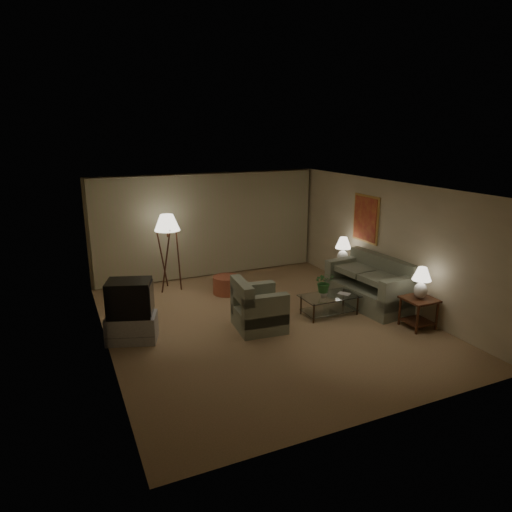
{
  "coord_description": "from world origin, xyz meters",
  "views": [
    {
      "loc": [
        -3.61,
        -7.67,
        3.73
      ],
      "look_at": [
        0.09,
        0.6,
        1.23
      ],
      "focal_mm": 32.0,
      "sensor_mm": 36.0,
      "label": 1
    }
  ],
  "objects_px": {
    "tv_cabinet": "(132,328)",
    "armchair": "(259,309)",
    "side_table_far": "(342,272)",
    "table_lamp_far": "(343,248)",
    "crt_tv": "(130,298)",
    "side_table_near": "(419,307)",
    "table_lamp_near": "(421,280)",
    "coffee_table": "(329,302)",
    "ottoman": "(226,285)",
    "sofa": "(369,287)",
    "floor_lamp": "(168,251)",
    "vase": "(324,293)"
  },
  "relations": [
    {
      "from": "armchair",
      "to": "floor_lamp",
      "type": "xyz_separation_m",
      "value": [
        -1.04,
        2.91,
        0.57
      ]
    },
    {
      "from": "table_lamp_far",
      "to": "ottoman",
      "type": "xyz_separation_m",
      "value": [
        -2.74,
        0.73,
        -0.78
      ]
    },
    {
      "from": "vase",
      "to": "side_table_far",
      "type": "bearing_deg",
      "value": 44.42
    },
    {
      "from": "table_lamp_near",
      "to": "coffee_table",
      "type": "xyz_separation_m",
      "value": [
        -1.23,
        1.25,
        -0.69
      ]
    },
    {
      "from": "coffee_table",
      "to": "vase",
      "type": "xyz_separation_m",
      "value": [
        -0.15,
        0.0,
        0.22
      ]
    },
    {
      "from": "table_lamp_far",
      "to": "crt_tv",
      "type": "bearing_deg",
      "value": -169.91
    },
    {
      "from": "side_table_far",
      "to": "vase",
      "type": "height_order",
      "value": "side_table_far"
    },
    {
      "from": "floor_lamp",
      "to": "vase",
      "type": "relative_size",
      "value": 10.93
    },
    {
      "from": "crt_tv",
      "to": "side_table_far",
      "type": "bearing_deg",
      "value": 28.81
    },
    {
      "from": "coffee_table",
      "to": "table_lamp_near",
      "type": "bearing_deg",
      "value": -45.52
    },
    {
      "from": "side_table_far",
      "to": "armchair",
      "type": "bearing_deg",
      "value": -154.27
    },
    {
      "from": "side_table_far",
      "to": "table_lamp_far",
      "type": "distance_m",
      "value": 0.6
    },
    {
      "from": "tv_cabinet",
      "to": "floor_lamp",
      "type": "bearing_deg",
      "value": 80.75
    },
    {
      "from": "table_lamp_near",
      "to": "ottoman",
      "type": "height_order",
      "value": "table_lamp_near"
    },
    {
      "from": "table_lamp_far",
      "to": "ottoman",
      "type": "height_order",
      "value": "table_lamp_far"
    },
    {
      "from": "table_lamp_near",
      "to": "table_lamp_far",
      "type": "xyz_separation_m",
      "value": [
        0.0,
        2.6,
        0.02
      ]
    },
    {
      "from": "coffee_table",
      "to": "tv_cabinet",
      "type": "bearing_deg",
      "value": 173.9
    },
    {
      "from": "side_table_far",
      "to": "coffee_table",
      "type": "relative_size",
      "value": 0.5
    },
    {
      "from": "side_table_far",
      "to": "table_lamp_near",
      "type": "xyz_separation_m",
      "value": [
        -0.0,
        -2.6,
        0.58
      ]
    },
    {
      "from": "table_lamp_far",
      "to": "tv_cabinet",
      "type": "bearing_deg",
      "value": -169.91
    },
    {
      "from": "side_table_far",
      "to": "ottoman",
      "type": "distance_m",
      "value": 2.84
    },
    {
      "from": "sofa",
      "to": "side_table_far",
      "type": "distance_m",
      "value": 1.26
    },
    {
      "from": "sofa",
      "to": "side_table_far",
      "type": "bearing_deg",
      "value": 167.7
    },
    {
      "from": "coffee_table",
      "to": "ottoman",
      "type": "relative_size",
      "value": 1.91
    },
    {
      "from": "sofa",
      "to": "floor_lamp",
      "type": "distance_m",
      "value": 4.7
    },
    {
      "from": "table_lamp_far",
      "to": "coffee_table",
      "type": "distance_m",
      "value": 1.96
    },
    {
      "from": "table_lamp_near",
      "to": "floor_lamp",
      "type": "height_order",
      "value": "floor_lamp"
    },
    {
      "from": "table_lamp_far",
      "to": "floor_lamp",
      "type": "relative_size",
      "value": 0.36
    },
    {
      "from": "floor_lamp",
      "to": "armchair",
      "type": "bearing_deg",
      "value": -70.26
    },
    {
      "from": "side_table_near",
      "to": "table_lamp_near",
      "type": "bearing_deg",
      "value": 0.0
    },
    {
      "from": "sofa",
      "to": "armchair",
      "type": "bearing_deg",
      "value": -92.86
    },
    {
      "from": "coffee_table",
      "to": "sofa",
      "type": "bearing_deg",
      "value": 5.3
    },
    {
      "from": "table_lamp_far",
      "to": "floor_lamp",
      "type": "bearing_deg",
      "value": 158.46
    },
    {
      "from": "tv_cabinet",
      "to": "floor_lamp",
      "type": "xyz_separation_m",
      "value": [
        1.31,
        2.46,
        0.71
      ]
    },
    {
      "from": "tv_cabinet",
      "to": "armchair",
      "type": "bearing_deg",
      "value": 7.95
    },
    {
      "from": "vase",
      "to": "tv_cabinet",
      "type": "bearing_deg",
      "value": 173.66
    },
    {
      "from": "side_table_near",
      "to": "table_lamp_far",
      "type": "distance_m",
      "value": 2.66
    },
    {
      "from": "crt_tv",
      "to": "floor_lamp",
      "type": "bearing_deg",
      "value": 80.75
    },
    {
      "from": "crt_tv",
      "to": "floor_lamp",
      "type": "relative_size",
      "value": 0.49
    },
    {
      "from": "table_lamp_far",
      "to": "ottoman",
      "type": "bearing_deg",
      "value": 165.06
    },
    {
      "from": "ottoman",
      "to": "table_lamp_near",
      "type": "bearing_deg",
      "value": -50.55
    },
    {
      "from": "tv_cabinet",
      "to": "floor_lamp",
      "type": "height_order",
      "value": "floor_lamp"
    },
    {
      "from": "table_lamp_near",
      "to": "sofa",
      "type": "bearing_deg",
      "value": 96.34
    },
    {
      "from": "crt_tv",
      "to": "armchair",
      "type": "bearing_deg",
      "value": 7.95
    },
    {
      "from": "crt_tv",
      "to": "ottoman",
      "type": "height_order",
      "value": "crt_tv"
    },
    {
      "from": "coffee_table",
      "to": "tv_cabinet",
      "type": "distance_m",
      "value": 4.0
    },
    {
      "from": "side_table_near",
      "to": "crt_tv",
      "type": "height_order",
      "value": "crt_tv"
    },
    {
      "from": "side_table_near",
      "to": "crt_tv",
      "type": "distance_m",
      "value": 5.48
    },
    {
      "from": "vase",
      "to": "floor_lamp",
      "type": "bearing_deg",
      "value": 131.07
    },
    {
      "from": "armchair",
      "to": "table_lamp_near",
      "type": "distance_m",
      "value": 3.15
    }
  ]
}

